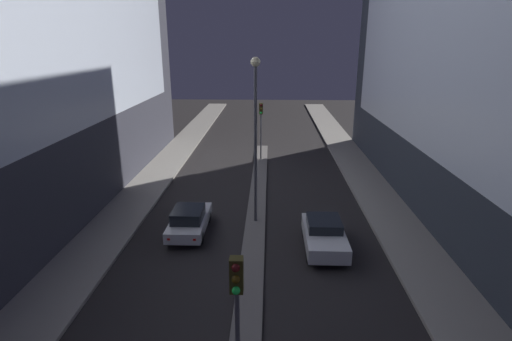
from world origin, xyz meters
TOP-DOWN VIEW (x-y plane):
  - building_right at (12.14, 17.83)m, footprint 6.01×35.66m
  - median_strip at (0.00, 16.97)m, footprint 1.09×31.94m
  - traffic_light_near at (0.00, 3.76)m, footprint 0.32×0.42m
  - traffic_light_mid at (0.00, 28.33)m, footprint 0.32×0.42m
  - street_lamp at (0.00, 16.00)m, footprint 0.48×0.48m
  - car_left_lane at (-3.43, 14.62)m, footprint 1.79×4.08m
  - car_right_lane at (3.43, 13.18)m, footprint 1.88×4.06m

SIDE VIEW (x-z plane):
  - median_strip at x=0.00m, z-range 0.00..0.13m
  - car_left_lane at x=-3.43m, z-range 0.00..1.47m
  - car_right_lane at x=3.43m, z-range 0.02..1.49m
  - traffic_light_near at x=0.00m, z-range 1.23..5.98m
  - traffic_light_mid at x=0.00m, z-range 1.23..5.98m
  - street_lamp at x=0.00m, z-range 1.43..10.24m
  - building_right at x=12.14m, z-range 0.01..22.86m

